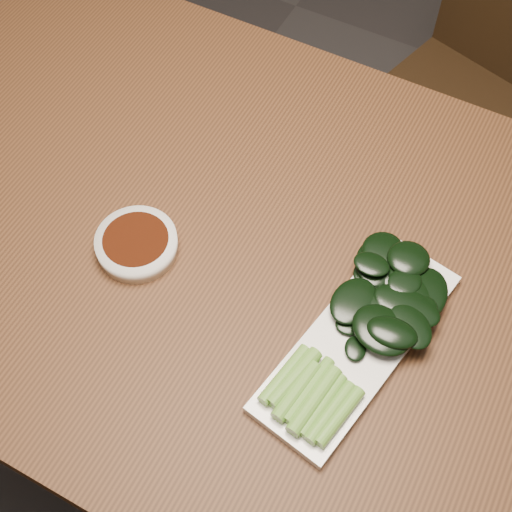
% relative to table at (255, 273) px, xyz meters
% --- Properties ---
extents(ground, '(6.00, 6.00, 0.00)m').
position_rel_table_xyz_m(ground, '(0.00, 0.00, -0.68)').
color(ground, '#302E2E').
rests_on(ground, ground).
extents(table, '(1.40, 0.80, 0.75)m').
position_rel_table_xyz_m(table, '(0.00, 0.00, 0.00)').
color(table, '#472814').
rests_on(table, ground).
extents(chair_far, '(0.58, 0.58, 0.89)m').
position_rel_table_xyz_m(chair_far, '(0.19, 0.69, -0.19)').
color(chair_far, black).
rests_on(chair_far, ground).
extents(sauce_bowl, '(0.11, 0.11, 0.03)m').
position_rel_table_xyz_m(sauce_bowl, '(-0.14, -0.08, 0.09)').
color(sauce_bowl, white).
rests_on(sauce_bowl, table).
extents(serving_plate, '(0.17, 0.34, 0.01)m').
position_rel_table_xyz_m(serving_plate, '(0.18, -0.07, 0.08)').
color(serving_plate, white).
rests_on(serving_plate, table).
extents(gai_lan, '(0.17, 0.32, 0.03)m').
position_rel_table_xyz_m(gai_lan, '(0.19, -0.03, 0.10)').
color(gai_lan, '#659D36').
rests_on(gai_lan, serving_plate).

